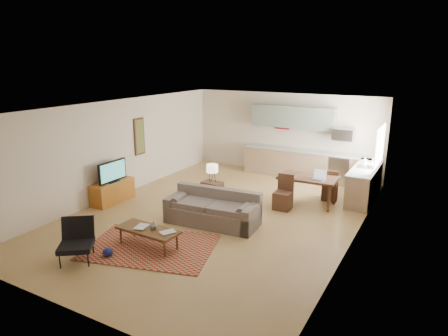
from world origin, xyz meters
The scene contains 25 objects.
room centered at (0.00, 0.00, 1.35)m, with size 9.00×9.00×9.00m.
kitchen_counter_back centered at (0.90, 4.18, 0.46)m, with size 4.26×0.64×0.92m, color #A18161, non-canonical shape.
kitchen_counter_right centered at (2.93, 3.00, 0.46)m, with size 0.64×2.26×0.92m, color #A18161, non-canonical shape.
kitchen_range centered at (2.00, 4.18, 0.45)m, with size 0.62×0.62×0.90m, color #A5A8AD.
kitchen_microwave centered at (2.00, 4.20, 1.55)m, with size 0.62×0.40×0.35m, color #A5A8AD.
upper_cabinets centered at (0.30, 4.33, 1.95)m, with size 2.80×0.34×0.70m, color gray.
window_right centered at (3.23, 3.00, 1.55)m, with size 0.02×1.40×1.05m, color white.
wall_art_left centered at (-3.21, 0.90, 1.55)m, with size 0.06×0.42×1.10m, color olive, non-canonical shape.
triptych centered at (-0.10, 4.47, 1.75)m, with size 1.70×0.04×0.50m, color #F4EDC1, non-canonical shape.
rug centered at (-0.34, -2.22, 0.01)m, with size 2.57×1.78×0.02m, color maroon.
sofa centered at (0.15, -0.53, 0.39)m, with size 2.27×0.99×0.79m, color #6A5C55, non-canonical shape.
coffee_table centered at (-0.39, -2.22, 0.21)m, with size 1.36×0.54×0.41m, color #4C2E15, non-canonical shape.
book_a centered at (-0.66, -2.26, 0.42)m, with size 0.30×0.36×0.03m, color maroon.
book_b centered at (0.00, -2.12, 0.42)m, with size 0.33×0.37×0.02m, color navy.
vase centered at (-0.28, -2.17, 0.49)m, with size 0.16×0.16×0.16m, color black.
armchair centered at (-1.19, -3.36, 0.41)m, with size 0.71×0.71×0.81m, color black, non-canonical shape.
tv_credenza centered at (-2.99, -0.56, 0.29)m, with size 0.48×1.25×0.58m, color #9B571A, non-canonical shape.
tv centered at (-2.94, -0.56, 0.87)m, with size 0.10×0.96×0.58m, color black, non-canonical shape.
console_table centered at (-0.53, 0.61, 0.31)m, with size 0.53×0.36×0.62m, color #3D2419, non-canonical shape.
table_lamp centered at (-0.53, 0.61, 0.87)m, with size 0.30×0.30×0.50m, color beige, non-canonical shape.
dining_table centered at (1.68, 1.85, 0.38)m, with size 1.51×0.86×0.76m, color #3D2419, non-canonical shape.
dining_chair_near centered at (1.25, 1.19, 0.45)m, with size 0.43×0.45×0.90m, color #3D2419, non-canonical shape.
dining_chair_far centered at (2.12, 2.52, 0.44)m, with size 0.42×0.44×0.88m, color #3D2419, non-canonical shape.
laptop centered at (1.98, 1.75, 0.88)m, with size 0.32×0.24×0.24m, color #A5A8AD, non-canonical shape.
soap_bottle centered at (2.83, 3.36, 1.02)m, with size 0.10×0.10×0.19m, color #F4EDC1.
Camera 1 is at (4.67, -8.05, 3.76)m, focal length 32.00 mm.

